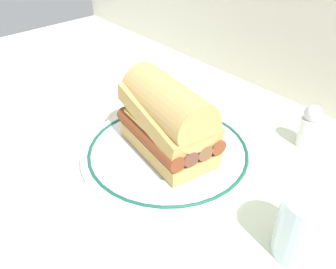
# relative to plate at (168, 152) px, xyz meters

# --- Properties ---
(ground_plane) EXTENTS (1.50, 1.50, 0.00)m
(ground_plane) POSITION_rel_plate_xyz_m (-0.02, -0.04, -0.01)
(ground_plane) COLOR silver
(plate) EXTENTS (0.30, 0.30, 0.01)m
(plate) POSITION_rel_plate_xyz_m (0.00, 0.00, 0.00)
(plate) COLOR white
(plate) RESTS_ON ground_plane
(sausage_sandwich) EXTENTS (0.19, 0.13, 0.13)m
(sausage_sandwich) POSITION_rel_plate_xyz_m (0.00, -0.00, 0.07)
(sausage_sandwich) COLOR tan
(sausage_sandwich) RESTS_ON plate
(drinking_glass) EXTENTS (0.07, 0.07, 0.09)m
(drinking_glass) POSITION_rel_plate_xyz_m (0.26, -0.00, 0.03)
(drinking_glass) COLOR silver
(drinking_glass) RESTS_ON ground_plane
(salt_shaker) EXTENTS (0.04, 0.04, 0.08)m
(salt_shaker) POSITION_rel_plate_xyz_m (0.14, 0.21, 0.03)
(salt_shaker) COLOR white
(salt_shaker) RESTS_ON ground_plane
(butter_knife) EXTENTS (0.16, 0.06, 0.01)m
(butter_knife) POSITION_rel_plate_xyz_m (-0.20, 0.06, -0.00)
(butter_knife) COLOR silver
(butter_knife) RESTS_ON ground_plane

